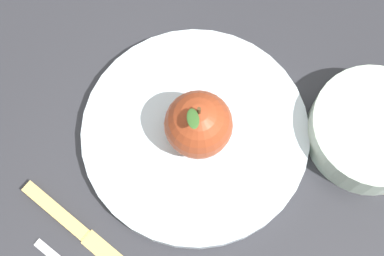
{
  "coord_description": "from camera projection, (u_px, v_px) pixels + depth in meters",
  "views": [
    {
      "loc": [
        0.14,
        0.09,
        0.57
      ],
      "look_at": [
        -0.01,
        -0.0,
        0.02
      ],
      "focal_mm": 49.11,
      "sensor_mm": 36.0,
      "label": 1
    }
  ],
  "objects": [
    {
      "name": "dinner_plate",
      "position": [
        192.0,
        131.0,
        0.59
      ],
      "size": [
        0.26,
        0.26,
        0.02
      ],
      "color": "silver",
      "rests_on": "ground_plane"
    },
    {
      "name": "knife",
      "position": [
        88.0,
        237.0,
        0.56
      ],
      "size": [
        0.04,
        0.22,
        0.01
      ],
      "color": "#D8B766",
      "rests_on": "ground_plane"
    },
    {
      "name": "apple",
      "position": [
        198.0,
        125.0,
        0.55
      ],
      "size": [
        0.07,
        0.07,
        0.08
      ],
      "color": "#9E3D1E",
      "rests_on": "dinner_plate"
    },
    {
      "name": "ground_plane",
      "position": [
        189.0,
        145.0,
        0.6
      ],
      "size": [
        2.4,
        2.4,
        0.0
      ],
      "primitive_type": "plane",
      "color": "#2D2D33"
    },
    {
      "name": "side_bowl",
      "position": [
        372.0,
        129.0,
        0.58
      ],
      "size": [
        0.14,
        0.14,
        0.04
      ],
      "color": "#B2C6B2",
      "rests_on": "ground_plane"
    }
  ]
}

